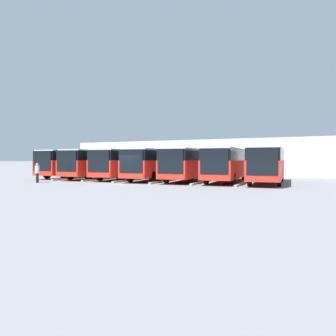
{
  "coord_description": "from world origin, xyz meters",
  "views": [
    {
      "loc": [
        -16.12,
        24.26,
        2.14
      ],
      "look_at": [
        -1.35,
        -5.35,
        1.26
      ],
      "focal_mm": 35.0,
      "sensor_mm": 36.0,
      "label": 1
    }
  ],
  "objects": [
    {
      "name": "curb_divider_4",
      "position": [
        5.53,
        -3.65,
        0.07
      ],
      "size": [
        0.97,
        7.37,
        0.15
      ],
      "primitive_type": "cube",
      "rotation": [
        0.0,
        0.0,
        0.1
      ],
      "color": "#9E9E99",
      "rests_on": "ground_plane"
    },
    {
      "name": "bus_1",
      "position": [
        -7.38,
        -5.65,
        1.76
      ],
      "size": [
        3.62,
        10.95,
        3.14
      ],
      "rotation": [
        0.0,
        0.0,
        0.1
      ],
      "color": "red",
      "rests_on": "ground_plane"
    },
    {
      "name": "curb_divider_5",
      "position": [
        9.22,
        -3.43,
        0.07
      ],
      "size": [
        0.97,
        7.37,
        0.15
      ],
      "primitive_type": "cube",
      "rotation": [
        0.0,
        0.0,
        0.1
      ],
      "color": "#9E9E99",
      "rests_on": "ground_plane"
    },
    {
      "name": "curb_divider_1",
      "position": [
        -5.53,
        -4.06,
        0.07
      ],
      "size": [
        0.97,
        7.37,
        0.15
      ],
      "primitive_type": "cube",
      "rotation": [
        0.0,
        0.0,
        0.1
      ],
      "color": "#9E9E99",
      "rests_on": "ground_plane"
    },
    {
      "name": "bus_5",
      "position": [
        7.37,
        -5.02,
        1.76
      ],
      "size": [
        3.62,
        10.95,
        3.14
      ],
      "rotation": [
        0.0,
        0.0,
        0.1
      ],
      "color": "red",
      "rests_on": "ground_plane"
    },
    {
      "name": "curb_divider_0",
      "position": [
        -9.22,
        -4.04,
        0.07
      ],
      "size": [
        0.97,
        7.37,
        0.15
      ],
      "primitive_type": "cube",
      "rotation": [
        0.0,
        0.0,
        0.1
      ],
      "color": "#9E9E99",
      "rests_on": "ground_plane"
    },
    {
      "name": "bus_2",
      "position": [
        -3.69,
        -5.34,
        1.76
      ],
      "size": [
        3.62,
        10.95,
        3.14
      ],
      "rotation": [
        0.0,
        0.0,
        0.1
      ],
      "color": "red",
      "rests_on": "ground_plane"
    },
    {
      "name": "station_building",
      "position": [
        0.0,
        -23.78,
        2.44
      ],
      "size": [
        41.53,
        15.56,
        4.83
      ],
      "color": "beige",
      "rests_on": "ground_plane"
    },
    {
      "name": "bus_6",
      "position": [
        11.06,
        -5.4,
        1.76
      ],
      "size": [
        3.62,
        10.95,
        3.14
      ],
      "rotation": [
        0.0,
        0.0,
        0.1
      ],
      "color": "red",
      "rests_on": "ground_plane"
    },
    {
      "name": "bus_4",
      "position": [
        3.69,
        -5.24,
        1.76
      ],
      "size": [
        3.62,
        10.95,
        3.14
      ],
      "rotation": [
        0.0,
        0.0,
        0.1
      ],
      "color": "red",
      "rests_on": "ground_plane"
    },
    {
      "name": "ground_plane",
      "position": [
        0.0,
        0.0,
        0.0
      ],
      "size": [
        600.0,
        600.0,
        0.0
      ],
      "primitive_type": "plane",
      "color": "gray"
    },
    {
      "name": "bus_3",
      "position": [
        -0.0,
        -5.09,
        1.76
      ],
      "size": [
        3.62,
        10.95,
        3.14
      ],
      "rotation": [
        0.0,
        0.0,
        0.1
      ],
      "color": "red",
      "rests_on": "ground_plane"
    },
    {
      "name": "curb_divider_3",
      "position": [
        1.84,
        -3.5,
        0.07
      ],
      "size": [
        0.97,
        7.37,
        0.15
      ],
      "primitive_type": "cube",
      "rotation": [
        0.0,
        0.0,
        0.1
      ],
      "color": "#9E9E99",
      "rests_on": "ground_plane"
    },
    {
      "name": "bus_0",
      "position": [
        -11.07,
        -5.63,
        1.76
      ],
      "size": [
        3.62,
        10.95,
        3.14
      ],
      "rotation": [
        0.0,
        0.0,
        0.1
      ],
      "color": "red",
      "rests_on": "ground_plane"
    },
    {
      "name": "curb_divider_2",
      "position": [
        -1.84,
        -3.76,
        0.07
      ],
      "size": [
        0.97,
        7.37,
        0.15
      ],
      "primitive_type": "cube",
      "rotation": [
        0.0,
        0.0,
        0.1
      ],
      "color": "#9E9E99",
      "rests_on": "ground_plane"
    },
    {
      "name": "pedestrian",
      "position": [
        8.02,
        2.78,
        0.97
      ],
      "size": [
        0.55,
        0.55,
        1.8
      ],
      "rotation": [
        0.0,
        0.0,
        2.15
      ],
      "color": "black",
      "rests_on": "ground_plane"
    }
  ]
}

